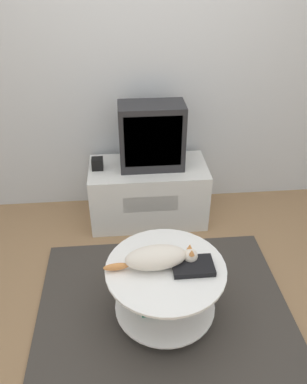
{
  "coord_description": "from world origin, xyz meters",
  "views": [
    {
      "loc": [
        -0.23,
        -1.64,
        2.12
      ],
      "look_at": [
        -0.02,
        0.61,
        0.64
      ],
      "focal_mm": 35.0,
      "sensor_mm": 36.0,
      "label": 1
    }
  ],
  "objects_px": {
    "tv": "(152,136)",
    "dvd_box": "(193,266)",
    "speaker": "(97,164)",
    "cat": "(158,258)"
  },
  "relations": [
    {
      "from": "tv",
      "to": "dvd_box",
      "type": "distance_m",
      "value": 1.22
    },
    {
      "from": "speaker",
      "to": "dvd_box",
      "type": "xyz_separation_m",
      "value": [
        0.62,
        -1.16,
        -0.11
      ]
    },
    {
      "from": "speaker",
      "to": "cat",
      "type": "height_order",
      "value": "speaker"
    },
    {
      "from": "cat",
      "to": "speaker",
      "type": "bearing_deg",
      "value": 105.28
    },
    {
      "from": "dvd_box",
      "to": "speaker",
      "type": "bearing_deg",
      "value": 118.02
    },
    {
      "from": "speaker",
      "to": "cat",
      "type": "bearing_deg",
      "value": -70.15
    },
    {
      "from": "tv",
      "to": "speaker",
      "type": "xyz_separation_m",
      "value": [
        -0.46,
        -0.01,
        -0.23
      ]
    },
    {
      "from": "cat",
      "to": "tv",
      "type": "bearing_deg",
      "value": 82.46
    },
    {
      "from": "dvd_box",
      "to": "cat",
      "type": "bearing_deg",
      "value": 169.31
    },
    {
      "from": "tv",
      "to": "speaker",
      "type": "relative_size",
      "value": 5.82
    }
  ]
}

